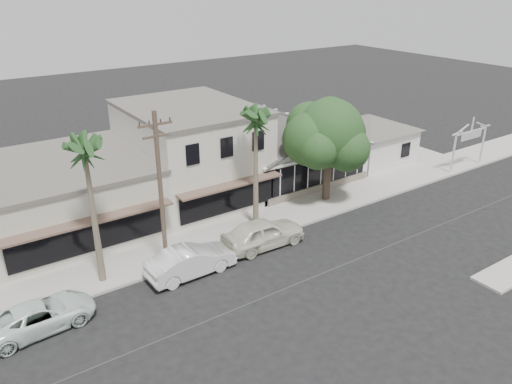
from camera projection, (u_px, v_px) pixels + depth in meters
ground at (351, 262)px, 28.43m from camera, size 140.00×140.00×0.00m
sidewalk_north at (171, 251)px, 29.35m from camera, size 90.00×3.50×0.15m
corner_shop at (287, 146)px, 39.40m from camera, size 10.40×8.60×5.10m
side_cottage at (369, 144)px, 43.37m from camera, size 6.00×6.00×3.00m
arch_sign at (471, 133)px, 40.71m from camera, size 4.12×0.12×3.95m
row_building_near at (191, 154)px, 35.78m from camera, size 8.00×10.00×6.50m
row_building_midnear at (65, 197)px, 31.57m from camera, size 10.00×10.00×4.20m
utility_pole at (161, 190)px, 25.78m from camera, size 1.80×0.24×9.00m
car_0 at (263, 233)px, 29.73m from camera, size 5.26×2.28×1.77m
car_1 at (191, 261)px, 26.95m from camera, size 4.95×1.81×1.62m
car_2 at (40, 315)px, 22.84m from camera, size 5.07×2.62×1.37m
shade_tree at (327, 135)px, 34.37m from camera, size 6.73×6.09×7.47m
palm_east at (256, 120)px, 29.62m from camera, size 2.75×2.75×8.28m
palm_mid at (84, 151)px, 23.63m from camera, size 2.71×2.71×8.56m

